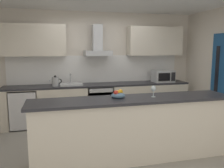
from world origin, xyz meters
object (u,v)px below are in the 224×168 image
(fruit_bowl, at_px, (118,95))
(range_hood, at_px, (97,46))
(wine_glass, at_px, (154,89))
(refrigerator, at_px, (24,108))
(oven, at_px, (99,103))
(kettle, at_px, (55,81))
(microwave, at_px, (163,76))
(sink, at_px, (71,84))

(fruit_bowl, bearing_deg, range_hood, 87.76)
(wine_glass, bearing_deg, refrigerator, 136.81)
(oven, height_order, wine_glass, wine_glass)
(kettle, bearing_deg, oven, 1.95)
(wine_glass, xyz_separation_m, fruit_bowl, (-0.55, 0.06, -0.08))
(microwave, height_order, wine_glass, microwave)
(sink, relative_size, kettle, 1.73)
(sink, bearing_deg, oven, -0.98)
(kettle, distance_m, range_hood, 1.27)
(kettle, relative_size, fruit_bowl, 1.31)
(wine_glass, height_order, fruit_bowl, wine_glass)
(range_hood, bearing_deg, sink, -169.54)
(microwave, xyz_separation_m, fruit_bowl, (-1.71, -1.93, -0.02))
(microwave, bearing_deg, range_hood, 174.47)
(fruit_bowl, bearing_deg, oven, 87.62)
(microwave, bearing_deg, refrigerator, 179.56)
(refrigerator, distance_m, sink, 1.15)
(refrigerator, bearing_deg, oven, 0.09)
(oven, distance_m, refrigerator, 1.68)
(kettle, xyz_separation_m, wine_glass, (1.46, -1.99, 0.10))
(kettle, xyz_separation_m, fruit_bowl, (0.91, -1.92, 0.02))
(range_hood, distance_m, wine_glass, 2.30)
(range_hood, bearing_deg, oven, -90.00)
(microwave, distance_m, range_hood, 1.79)
(microwave, relative_size, range_hood, 0.69)
(microwave, xyz_separation_m, range_hood, (-1.63, 0.16, 0.74))
(microwave, bearing_deg, wine_glass, -120.10)
(kettle, distance_m, fruit_bowl, 2.13)
(sink, bearing_deg, wine_glass, -61.25)
(microwave, bearing_deg, fruit_bowl, -131.54)
(microwave, relative_size, sink, 1.00)
(oven, relative_size, sink, 1.60)
(refrigerator, height_order, fruit_bowl, fruit_bowl)
(fruit_bowl, bearing_deg, sink, 105.92)
(oven, distance_m, wine_glass, 2.17)
(sink, bearing_deg, range_hood, 10.46)
(refrigerator, height_order, kettle, kettle)
(microwave, bearing_deg, oven, 179.02)
(range_hood, bearing_deg, kettle, -170.65)
(microwave, relative_size, wine_glass, 2.81)
(sink, height_order, kettle, sink)
(refrigerator, height_order, range_hood, range_hood)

